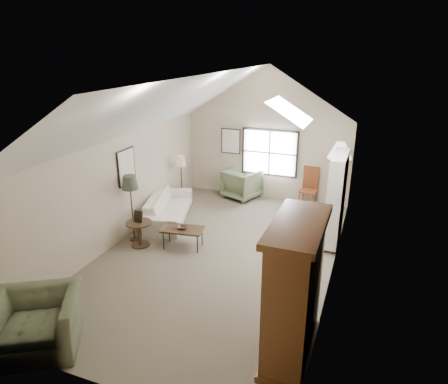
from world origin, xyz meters
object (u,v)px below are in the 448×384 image
(side_chair, at_px, (308,187))
(armchair_far, at_px, (242,184))
(armchair_near, at_px, (35,323))
(armoire, at_px, (294,291))
(coffee_table, at_px, (183,238))
(side_table, at_px, (140,234))
(sofa, at_px, (168,207))

(side_chair, bearing_deg, armchair_far, -173.71)
(armchair_near, bearing_deg, armoire, -12.11)
(armchair_far, height_order, coffee_table, armchair_far)
(side_table, bearing_deg, side_chair, 49.97)
(sofa, distance_m, armchair_near, 5.12)
(armoire, height_order, coffee_table, armoire)
(armoire, distance_m, side_chair, 6.17)
(armoire, height_order, armchair_near, armoire)
(sofa, relative_size, side_chair, 2.05)
(side_table, height_order, side_chair, side_chair)
(coffee_table, distance_m, side_table, 1.04)
(armchair_near, distance_m, armchair_far, 7.45)
(armoire, relative_size, sofa, 0.91)
(armchair_near, distance_m, side_table, 3.51)
(armoire, height_order, side_table, armoire)
(coffee_table, bearing_deg, side_table, -164.87)
(side_table, relative_size, side_chair, 0.51)
(armchair_far, relative_size, side_chair, 0.85)
(armchair_far, bearing_deg, side_chair, -159.92)
(coffee_table, xyz_separation_m, side_table, (-1.00, -0.27, 0.06))
(armoire, distance_m, armchair_near, 4.02)
(side_table, distance_m, side_chair, 5.11)
(armchair_far, xyz_separation_m, coffee_table, (-0.23, -3.63, -0.21))
(armoire, height_order, side_chair, armoire)
(sofa, distance_m, side_table, 1.60)
(sofa, xyz_separation_m, coffee_table, (1.10, -1.33, -0.11))
(sofa, relative_size, armchair_near, 1.83)
(sofa, height_order, armchair_far, armchair_far)
(side_table, xyz_separation_m, side_chair, (3.28, 3.90, 0.28))
(sofa, bearing_deg, armchair_far, -46.91)
(side_table, bearing_deg, armchair_near, -84.45)
(armchair_near, height_order, coffee_table, armchair_near)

